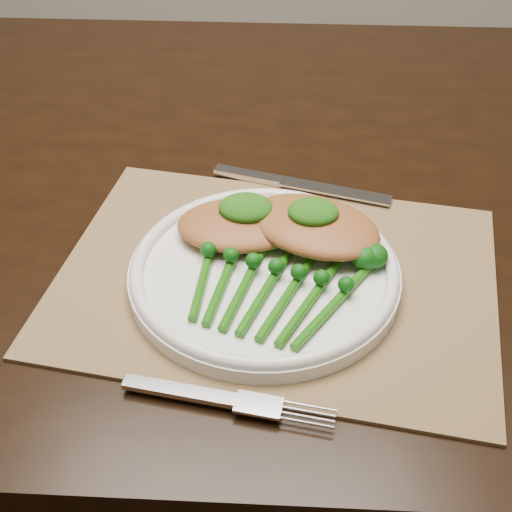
# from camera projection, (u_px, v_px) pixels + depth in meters

# --- Properties ---
(floor) EXTENTS (4.00, 4.00, 0.00)m
(floor) POSITION_uv_depth(u_px,v_px,m) (297.00, 490.00, 1.37)
(floor) COLOR brown
(floor) RESTS_ON ground
(dining_table) EXTENTS (1.62, 0.93, 0.75)m
(dining_table) POSITION_uv_depth(u_px,v_px,m) (216.00, 369.00, 1.11)
(dining_table) COLOR black
(dining_table) RESTS_ON ground
(placemat) EXTENTS (0.47, 0.37, 0.00)m
(placemat) POSITION_uv_depth(u_px,v_px,m) (276.00, 278.00, 0.71)
(placemat) COLOR brown
(placemat) RESTS_ON dining_table
(dinner_plate) EXTENTS (0.27, 0.27, 0.02)m
(dinner_plate) POSITION_uv_depth(u_px,v_px,m) (264.00, 271.00, 0.70)
(dinner_plate) COLOR white
(dinner_plate) RESTS_ON placemat
(knife) EXTENTS (0.21, 0.07, 0.01)m
(knife) POSITION_uv_depth(u_px,v_px,m) (284.00, 182.00, 0.83)
(knife) COLOR silver
(knife) RESTS_ON placemat
(fork) EXTENTS (0.18, 0.05, 0.01)m
(fork) POSITION_uv_depth(u_px,v_px,m) (241.00, 402.00, 0.58)
(fork) COLOR silver
(fork) RESTS_ON placemat
(chicken_fillet_left) EXTENTS (0.13, 0.10, 0.03)m
(chicken_fillet_left) POSITION_uv_depth(u_px,v_px,m) (239.00, 225.00, 0.73)
(chicken_fillet_left) COLOR #A35F2F
(chicken_fillet_left) RESTS_ON dinner_plate
(chicken_fillet_right) EXTENTS (0.17, 0.14, 0.03)m
(chicken_fillet_right) POSITION_uv_depth(u_px,v_px,m) (314.00, 226.00, 0.71)
(chicken_fillet_right) COLOR #A35F2F
(chicken_fillet_right) RESTS_ON dinner_plate
(pesto_dollop_left) EXTENTS (0.06, 0.05, 0.02)m
(pesto_dollop_left) POSITION_uv_depth(u_px,v_px,m) (246.00, 208.00, 0.72)
(pesto_dollop_left) COLOR #14470A
(pesto_dollop_left) RESTS_ON chicken_fillet_left
(pesto_dollop_right) EXTENTS (0.05, 0.04, 0.02)m
(pesto_dollop_right) POSITION_uv_depth(u_px,v_px,m) (313.00, 212.00, 0.71)
(pesto_dollop_right) COLOR #14470A
(pesto_dollop_right) RESTS_ON chicken_fillet_right
(broccolini_bundle) EXTENTS (0.20, 0.21, 0.04)m
(broccolini_bundle) POSITION_uv_depth(u_px,v_px,m) (268.00, 287.00, 0.67)
(broccolini_bundle) COLOR #18590B
(broccolini_bundle) RESTS_ON dinner_plate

